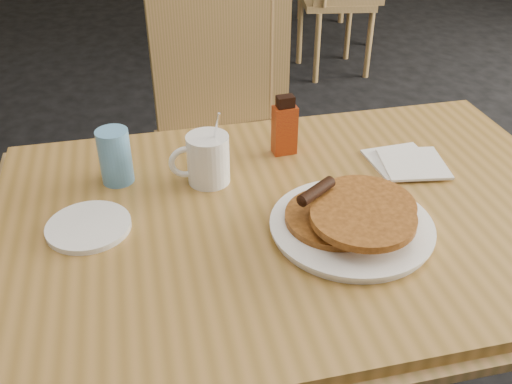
# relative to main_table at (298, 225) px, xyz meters

# --- Properties ---
(main_table) EXTENTS (1.31, 0.91, 0.75)m
(main_table) POSITION_rel_main_table_xyz_m (0.00, 0.00, 0.00)
(main_table) COLOR #A4763A
(main_table) RESTS_ON floor
(chair_main_far) EXTENTS (0.49, 0.49, 1.04)m
(chair_main_far) POSITION_rel_main_table_xyz_m (0.01, 0.77, -0.09)
(chair_main_far) COLOR #A37A4C
(chair_main_far) RESTS_ON floor
(pancake_plate) EXTENTS (0.32, 0.32, 0.09)m
(pancake_plate) POSITION_rel_main_table_xyz_m (0.08, -0.09, 0.06)
(pancake_plate) COLOR white
(pancake_plate) RESTS_ON main_table
(coffee_mug) EXTENTS (0.13, 0.09, 0.18)m
(coffee_mug) POSITION_rel_main_table_xyz_m (-0.16, 0.16, 0.10)
(coffee_mug) COLOR white
(coffee_mug) RESTS_ON main_table
(syrup_bottle) EXTENTS (0.06, 0.04, 0.15)m
(syrup_bottle) POSITION_rel_main_table_xyz_m (0.04, 0.24, 0.11)
(syrup_bottle) COLOR maroon
(syrup_bottle) RESTS_ON main_table
(napkin_stack) EXTENTS (0.17, 0.18, 0.01)m
(napkin_stack) POSITION_rel_main_table_xyz_m (0.30, 0.11, 0.05)
(napkin_stack) COLOR white
(napkin_stack) RESTS_ON main_table
(blue_tumbler) EXTENTS (0.09, 0.09, 0.12)m
(blue_tumbler) POSITION_rel_main_table_xyz_m (-0.36, 0.21, 0.10)
(blue_tumbler) COLOR #5EA2DD
(blue_tumbler) RESTS_ON main_table
(side_saucer) EXTENTS (0.21, 0.21, 0.01)m
(side_saucer) POSITION_rel_main_table_xyz_m (-0.42, 0.04, 0.05)
(side_saucer) COLOR white
(side_saucer) RESTS_ON main_table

